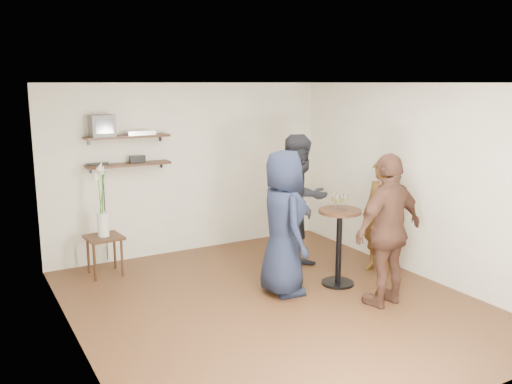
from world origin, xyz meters
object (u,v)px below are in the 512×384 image
at_px(person_navy, 283,223).
at_px(dvd_deck, 140,133).
at_px(side_table, 104,243).
at_px(person_brown, 389,230).
at_px(radio, 137,159).
at_px(person_dark, 300,203).
at_px(drinks_table, 339,237).
at_px(person_plaid, 380,217).
at_px(crt_monitor, 102,126).

bearing_deg(person_navy, dvd_deck, 36.38).
bearing_deg(side_table, dvd_deck, 29.35).
bearing_deg(side_table, person_brown, -44.68).
bearing_deg(person_brown, radio, -63.79).
height_order(dvd_deck, person_navy, dvd_deck).
relative_size(radio, person_brown, 0.12).
bearing_deg(person_navy, side_table, 54.82).
bearing_deg(person_dark, dvd_deck, 134.75).
height_order(side_table, person_navy, person_navy).
relative_size(dvd_deck, drinks_table, 0.40).
bearing_deg(side_table, drinks_table, -35.95).
distance_m(person_navy, person_brown, 1.27).
distance_m(person_plaid, person_navy, 1.57).
xyz_separation_m(dvd_deck, side_table, (-0.69, -0.39, -1.44)).
height_order(radio, person_navy, person_navy).
height_order(side_table, person_plaid, person_plaid).
xyz_separation_m(side_table, person_brown, (2.67, -2.64, 0.45)).
distance_m(crt_monitor, person_brown, 4.09).
distance_m(crt_monitor, person_dark, 2.95).
distance_m(side_table, person_plaid, 3.80).
bearing_deg(person_dark, person_brown, -89.15).
bearing_deg(person_brown, person_dark, -90.85).
distance_m(drinks_table, person_dark, 0.85).
xyz_separation_m(person_navy, person_brown, (0.89, -0.91, 0.00)).
distance_m(person_dark, person_brown, 1.58).
relative_size(side_table, person_brown, 0.30).
bearing_deg(drinks_table, person_navy, 170.98).
xyz_separation_m(dvd_deck, person_dark, (1.80, -1.46, -0.94)).
bearing_deg(person_brown, person_plaid, -135.30).
distance_m(dvd_deck, person_brown, 3.76).
distance_m(dvd_deck, side_table, 1.64).
relative_size(dvd_deck, person_brown, 0.22).
relative_size(radio, person_navy, 0.12).
bearing_deg(crt_monitor, person_dark, -32.11).
height_order(radio, side_table, radio).
bearing_deg(person_dark, crt_monitor, 141.81).
distance_m(crt_monitor, radio, 0.69).
relative_size(side_table, drinks_table, 0.55).
bearing_deg(drinks_table, crt_monitor, 137.05).
height_order(person_navy, person_brown, person_brown).
distance_m(side_table, drinks_table, 3.18).
bearing_deg(crt_monitor, person_brown, -50.24).
distance_m(radio, person_dark, 2.43).
distance_m(radio, drinks_table, 3.09).
xyz_separation_m(radio, person_plaid, (2.72, -2.15, -0.72)).
height_order(radio, person_brown, person_brown).
distance_m(radio, person_plaid, 3.54).
xyz_separation_m(crt_monitor, drinks_table, (2.41, -2.25, -1.37)).
height_order(crt_monitor, dvd_deck, crt_monitor).
bearing_deg(person_dark, person_navy, -142.55).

